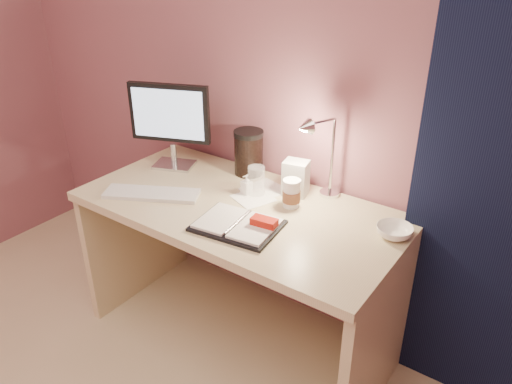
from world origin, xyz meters
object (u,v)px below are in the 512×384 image
Objects in this scene: desk_lamp at (332,154)px; product_box at (296,178)px; desk at (250,242)px; bowl at (394,232)px; clear_cup at (256,181)px; keyboard at (152,194)px; lotion_bottle at (247,184)px; coffee_cup at (291,194)px; monitor at (170,118)px; planner at (240,225)px; dark_jar at (249,155)px.

product_box is at bearing -158.23° from desk_lamp.
bowl is (0.63, 0.07, 0.25)m from desk.
desk_lamp is at bearing 17.03° from clear_cup.
lotion_bottle is at bearing 9.46° from keyboard.
monitor is at bearing 178.70° from coffee_cup.
keyboard is 1.11× the size of desk_lamp.
bowl is at bearing 21.49° from planner.
keyboard is 0.64m from product_box.
planner is at bearing -106.58° from product_box.
keyboard is at bearing -127.32° from desk_lamp.
clear_cup is at bearing -156.43° from product_box.
desk_lamp is (0.17, -0.01, 0.16)m from product_box.
lotion_bottle is (-0.15, 0.25, 0.03)m from planner.
planner is 3.90× the size of lotion_bottle.
lotion_bottle is at bearing -137.45° from desk_lamp.
desk is 15.45× the size of lotion_bottle.
clear_cup is at bearing 88.45° from desk.
coffee_cup is at bearing -117.10° from desk_lamp.
monitor is 3.39× the size of coffee_cup.
planner is 0.28m from coffee_cup.
lotion_bottle is at bearing -149.13° from clear_cup.
desk is 0.70m from monitor.
lotion_bottle is at bearing -56.56° from dark_jar.
clear_cup is at bearing 178.29° from coffee_cup.
bowl reaches higher than keyboard.
product_box is at bearing 78.10° from planner.
desk is 0.30m from clear_cup.
product_box reaches higher than coffee_cup.
planner is at bearing -151.24° from bowl.
lotion_bottle is 0.22m from product_box.
desk is 0.34m from coffee_cup.
bowl is at bearing -21.71° from product_box.
product_box is 0.42× the size of desk_lamp.
clear_cup reaches higher than keyboard.
dark_jar is (0.35, 0.15, -0.15)m from monitor.
monitor reaches higher than bowl.
bowl is at bearing -21.31° from monitor.
clear_cup is 1.44× the size of lotion_bottle.
clear_cup reaches higher than bowl.
coffee_cup is 0.78× the size of product_box.
lotion_bottle reaches higher than keyboard.
clear_cup reaches higher than coffee_cup.
coffee_cup is (0.07, 0.26, 0.04)m from planner.
dark_jar reaches higher than coffee_cup.
monitor reaches higher than desk_lamp.
desk is at bearing -53.55° from dark_jar.
desk_lamp reaches higher than clear_cup.
desk_lamp is at bearing 166.44° from bowl.
desk_lamp reaches higher than dark_jar.
dark_jar reaches higher than product_box.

